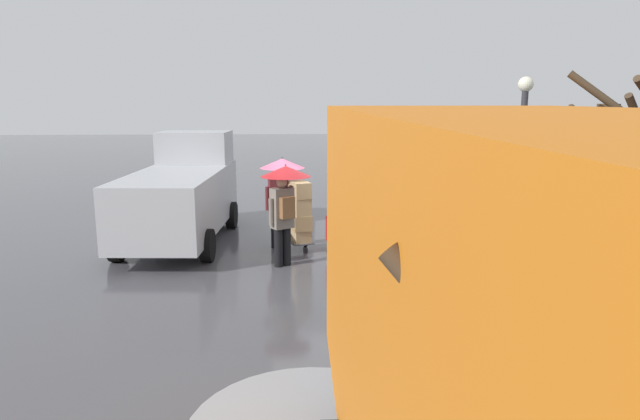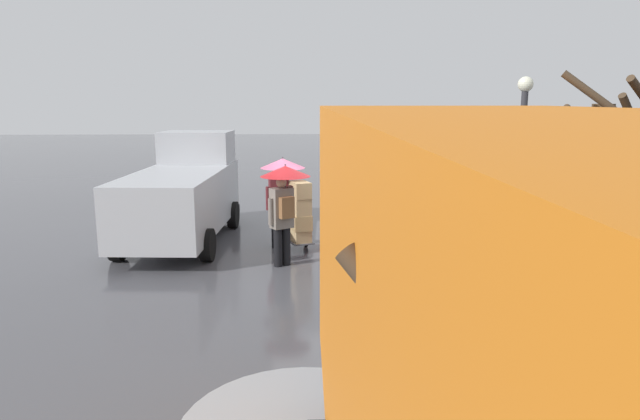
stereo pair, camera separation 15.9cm
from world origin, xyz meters
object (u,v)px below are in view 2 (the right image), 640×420
shopping_cart_vendor (340,227)px  pedestrian_pink_side (284,192)px  street_lamp (520,158)px  bare_tree_near (593,237)px  pedestrian_black_side (281,181)px  cargo_van_parked_right (183,193)px  hand_dolly_boxes (300,213)px

shopping_cart_vendor → pedestrian_pink_side: bearing=41.1°
shopping_cart_vendor → street_lamp: bearing=145.3°
shopping_cart_vendor → street_lamp: (-3.20, 2.22, 1.80)m
bare_tree_near → street_lamp: size_ratio=0.97×
pedestrian_black_side → shopping_cart_vendor: bearing=164.5°
cargo_van_parked_right → street_lamp: 7.88m
shopping_cart_vendor → bare_tree_near: size_ratio=0.28×
pedestrian_pink_side → shopping_cart_vendor: bearing=-138.9°
shopping_cart_vendor → street_lamp: size_ratio=0.27×
shopping_cart_vendor → street_lamp: street_lamp is taller
bare_tree_near → street_lamp: 4.30m
street_lamp → cargo_van_parked_right: bearing=-26.0°
hand_dolly_boxes → pedestrian_black_side: bearing=-38.3°
street_lamp → pedestrian_black_side: bearing=-29.7°
hand_dolly_boxes → street_lamp: bearing=151.4°
cargo_van_parked_right → bare_tree_near: (-6.20, 7.61, 0.72)m
shopping_cart_vendor → hand_dolly_boxes: 0.98m
cargo_van_parked_right → pedestrian_black_side: 2.61m
pedestrian_pink_side → pedestrian_black_side: same height
cargo_van_parked_right → shopping_cart_vendor: (-3.80, 1.20, -0.61)m
cargo_van_parked_right → hand_dolly_boxes: cargo_van_parked_right is taller
pedestrian_pink_side → bare_tree_near: (-3.66, 5.31, 0.33)m
pedestrian_black_side → hand_dolly_boxes: bearing=141.7°
bare_tree_near → pedestrian_black_side: bearing=-61.0°
pedestrian_pink_side → cargo_van_parked_right: bearing=-42.2°
hand_dolly_boxes → bare_tree_near: bearing=117.3°
cargo_van_parked_right → street_lamp: street_lamp is taller
shopping_cart_vendor → hand_dolly_boxes: bearing=-2.0°
hand_dolly_boxes → pedestrian_black_side: 0.89m
pedestrian_black_side → pedestrian_pink_side: bearing=93.8°
street_lamp → pedestrian_pink_side: bearing=-14.0°
pedestrian_pink_side → bare_tree_near: bare_tree_near is taller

